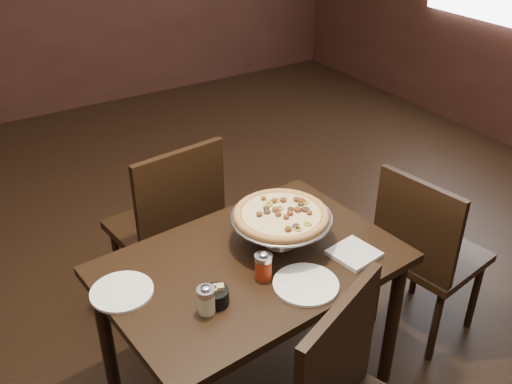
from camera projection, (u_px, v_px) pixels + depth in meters
room at (255, 65)px, 1.89m from camera, size 6.04×7.04×2.84m
dining_table at (252, 279)px, 2.19m from camera, size 1.16×0.83×0.69m
pizza_stand at (281, 215)px, 2.17m from camera, size 0.40×0.40×0.16m
parmesan_shaker at (206, 300)px, 1.88m from camera, size 0.06×0.06×0.11m
pepper_flake_shaker at (263, 266)px, 2.03m from camera, size 0.07×0.07×0.11m
packet_caddy at (216, 296)px, 1.92m from camera, size 0.09×0.09×0.07m
napkin_stack at (354, 254)px, 2.17m from camera, size 0.18×0.18×0.02m
plate_left at (122, 292)px, 1.98m from camera, size 0.22×0.22×0.01m
plate_near at (306, 284)px, 2.01m from camera, size 0.23×0.23×0.01m
serving_spatula at (291, 213)px, 2.19m from camera, size 0.17×0.17×0.02m
chair_far at (170, 224)px, 2.67m from camera, size 0.49×0.49×0.94m
chair_side at (426, 251)px, 2.55m from camera, size 0.46×0.46×0.87m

